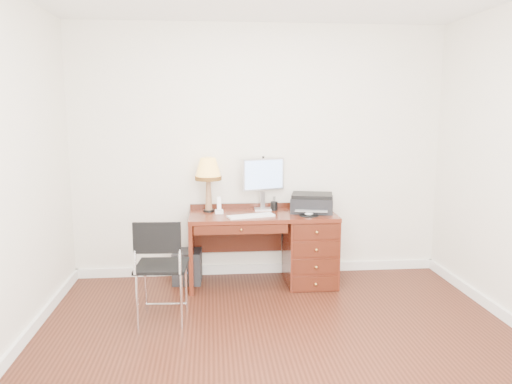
{
  "coord_description": "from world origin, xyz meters",
  "views": [
    {
      "loc": [
        -0.53,
        -3.6,
        1.8
      ],
      "look_at": [
        -0.09,
        1.2,
        1.01
      ],
      "focal_mm": 35.0,
      "sensor_mm": 36.0,
      "label": 1
    }
  ],
  "objects": [
    {
      "name": "printer",
      "position": [
        0.52,
        1.44,
        0.84
      ],
      "size": [
        0.5,
        0.43,
        0.19
      ],
      "rotation": [
        0.0,
        0.0,
        -0.23
      ],
      "color": "black",
      "rests_on": "desk"
    },
    {
      "name": "leg_lamp",
      "position": [
        -0.55,
        1.54,
        1.16
      ],
      "size": [
        0.28,
        0.28,
        0.56
      ],
      "color": "black",
      "rests_on": "desk"
    },
    {
      "name": "desk",
      "position": [
        0.32,
        1.4,
        0.41
      ],
      "size": [
        1.5,
        0.67,
        0.75
      ],
      "color": "#581F12",
      "rests_on": "ground"
    },
    {
      "name": "keyboard",
      "position": [
        -0.13,
        1.24,
        0.76
      ],
      "size": [
        0.49,
        0.26,
        0.02
      ],
      "primitive_type": "cube",
      "rotation": [
        0.0,
        0.0,
        0.27
      ],
      "color": "white",
      "rests_on": "desk"
    },
    {
      "name": "chair",
      "position": [
        -0.95,
        0.5,
        0.55
      ],
      "size": [
        0.45,
        0.45,
        0.91
      ],
      "rotation": [
        0.0,
        0.0,
        -0.06
      ],
      "color": "black",
      "rests_on": "ground"
    },
    {
      "name": "room_shell",
      "position": [
        0.0,
        0.63,
        0.05
      ],
      "size": [
        4.0,
        4.0,
        4.0
      ],
      "color": "white",
      "rests_on": "ground"
    },
    {
      "name": "phone",
      "position": [
        -0.44,
        1.44,
        0.8
      ],
      "size": [
        0.09,
        0.09,
        0.17
      ],
      "rotation": [
        0.0,
        0.0,
        0.05
      ],
      "color": "white",
      "rests_on": "desk"
    },
    {
      "name": "monitor",
      "position": [
        0.04,
        1.63,
        1.09
      ],
      "size": [
        0.46,
        0.23,
        0.55
      ],
      "rotation": [
        0.0,
        0.0,
        0.33
      ],
      "color": "silver",
      "rests_on": "desk"
    },
    {
      "name": "pen_cup",
      "position": [
        0.14,
        1.55,
        0.8
      ],
      "size": [
        0.07,
        0.07,
        0.09
      ],
      "primitive_type": "cylinder",
      "color": "black",
      "rests_on": "desk"
    },
    {
      "name": "equipment_box",
      "position": [
        -0.78,
        1.5,
        0.17
      ],
      "size": [
        0.31,
        0.31,
        0.34
      ],
      "primitive_type": "cube",
      "rotation": [
        0.0,
        0.0,
        -0.05
      ],
      "color": "black",
      "rests_on": "ground"
    },
    {
      "name": "ground",
      "position": [
        0.0,
        0.0,
        0.0
      ],
      "size": [
        4.0,
        4.0,
        0.0
      ],
      "primitive_type": "plane",
      "color": "#33140B",
      "rests_on": "ground"
    },
    {
      "name": "mouse_pad",
      "position": [
        0.45,
        1.24,
        0.76
      ],
      "size": [
        0.2,
        0.2,
        0.04
      ],
      "color": "black",
      "rests_on": "desk"
    }
  ]
}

